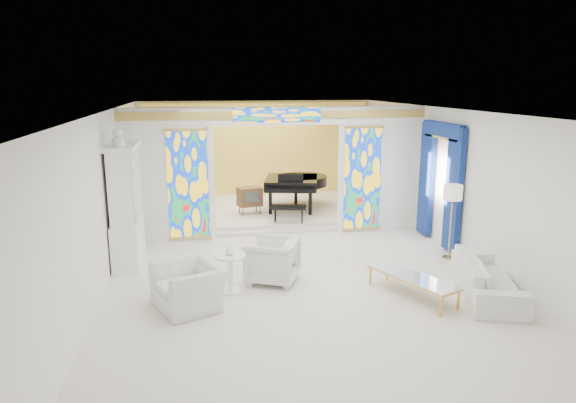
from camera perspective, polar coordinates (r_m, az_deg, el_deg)
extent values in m
plane|color=silver|center=(10.35, 0.55, -6.84)|extent=(12.00, 12.00, 0.00)
cube|color=white|center=(9.75, 0.59, 9.99)|extent=(7.00, 12.00, 0.02)
cube|color=white|center=(15.80, -3.51, 5.68)|extent=(7.00, 0.02, 3.00)
cube|color=white|center=(4.48, 15.50, -14.26)|extent=(7.00, 0.02, 3.00)
cube|color=white|center=(9.92, -19.72, 0.52)|extent=(0.02, 12.00, 3.00)
cube|color=white|center=(11.13, 18.58, 1.90)|extent=(0.02, 12.00, 3.00)
cube|color=white|center=(11.76, -13.37, 2.80)|extent=(2.00, 0.18, 3.00)
cube|color=white|center=(12.51, 10.18, 3.55)|extent=(2.00, 0.18, 3.00)
cube|color=white|center=(11.73, -1.26, 9.52)|extent=(3.00, 0.18, 0.40)
cube|color=white|center=(11.68, -8.44, 1.95)|extent=(0.12, 0.06, 2.60)
cube|color=white|center=(12.14, 5.87, 2.44)|extent=(0.12, 0.06, 2.60)
cube|color=white|center=(11.64, -1.18, 8.76)|extent=(3.24, 0.06, 0.12)
cube|color=gold|center=(11.63, -1.19, 9.59)|extent=(7.00, 0.05, 0.18)
cube|color=gold|center=(11.67, -11.04, 1.83)|extent=(0.90, 0.04, 2.40)
cube|color=gold|center=(12.28, 8.26, 2.50)|extent=(0.90, 0.04, 2.40)
cube|color=gold|center=(11.62, -1.18, 9.59)|extent=(2.00, 0.04, 0.34)
cube|color=silver|center=(14.20, -2.53, -0.94)|extent=(6.80, 3.80, 0.18)
cube|color=#E8C950|center=(15.68, -3.46, 5.62)|extent=(6.70, 0.10, 2.90)
cylinder|color=gold|center=(13.75, -1.74, 8.99)|extent=(0.48, 0.48, 0.30)
cube|color=navy|center=(11.15, 17.95, 1.18)|extent=(0.12, 0.55, 2.60)
cube|color=navy|center=(12.29, 15.14, 2.42)|extent=(0.12, 0.55, 2.60)
cube|color=navy|center=(11.55, 16.86, 7.68)|extent=(0.14, 1.70, 0.30)
cube|color=#E9C452|center=(11.57, 16.81, 6.84)|extent=(0.12, 1.50, 0.06)
cube|color=white|center=(10.71, -17.30, -4.22)|extent=(0.50, 1.40, 0.90)
cube|color=white|center=(10.44, -17.73, 1.82)|extent=(0.44, 1.30, 1.40)
cube|color=silver|center=(10.41, -16.47, 1.88)|extent=(0.01, 1.20, 1.30)
cube|color=white|center=(10.33, -18.01, 5.85)|extent=(0.56, 1.46, 0.08)
cylinder|color=white|center=(9.97, -18.32, 6.29)|extent=(0.22, 0.22, 0.16)
sphere|color=white|center=(9.95, -18.39, 7.20)|extent=(0.20, 0.20, 0.20)
imported|color=white|center=(8.45, -10.96, -9.21)|extent=(1.30, 1.38, 0.71)
imported|color=white|center=(9.30, -1.75, -6.58)|extent=(1.15, 1.14, 0.79)
imported|color=silver|center=(9.38, 21.33, -7.84)|extent=(1.48, 2.33, 0.63)
cylinder|color=white|center=(8.82, -6.48, -6.01)|extent=(0.58, 0.58, 0.04)
cylinder|color=white|center=(8.93, -6.42, -7.99)|extent=(0.10, 0.10, 0.63)
cylinder|color=white|center=(9.05, -6.37, -9.82)|extent=(0.38, 0.38, 0.03)
imported|color=silver|center=(8.79, -6.49, -5.35)|extent=(0.20, 0.20, 0.17)
cube|color=silver|center=(8.93, 13.64, -8.11)|extent=(1.12, 1.70, 0.04)
cube|color=gold|center=(8.93, 13.63, -8.21)|extent=(1.16, 1.73, 0.03)
cube|color=gold|center=(8.38, 16.60, -11.09)|extent=(0.05, 0.05, 0.34)
cube|color=gold|center=(8.70, 18.40, -10.32)|extent=(0.05, 0.05, 0.34)
cube|color=gold|center=(9.35, 9.12, -8.13)|extent=(0.05, 0.05, 0.34)
cube|color=gold|center=(9.63, 10.97, -7.56)|extent=(0.05, 0.05, 0.34)
cylinder|color=gold|center=(11.12, 17.36, -5.96)|extent=(0.30, 0.30, 0.03)
cylinder|color=gold|center=(10.92, 17.61, -2.53)|extent=(0.03, 0.03, 1.41)
cylinder|color=silver|center=(10.76, 17.85, 0.98)|extent=(0.43, 0.43, 0.30)
cube|color=black|center=(13.84, 0.40, 2.12)|extent=(1.67, 1.74, 0.26)
cylinder|color=black|center=(14.15, 1.60, 2.36)|extent=(1.63, 1.63, 0.26)
cube|color=black|center=(13.02, 0.21, 1.25)|extent=(1.30, 0.57, 0.09)
cube|color=beige|center=(12.94, 0.20, 1.26)|extent=(1.17, 0.36, 0.03)
cube|color=black|center=(13.29, 0.29, 2.57)|extent=(0.65, 0.18, 0.24)
cube|color=black|center=(12.53, 0.08, -0.63)|extent=(0.90, 0.52, 0.08)
cylinder|color=black|center=(13.32, -1.97, -0.19)|extent=(0.11, 0.11, 0.58)
cylinder|color=black|center=(13.27, 2.49, -0.25)|extent=(0.11, 0.11, 0.58)
cylinder|color=black|center=(14.47, 0.87, 0.89)|extent=(0.11, 0.11, 0.58)
cube|color=brown|center=(13.37, -4.29, 0.55)|extent=(0.68, 0.53, 0.49)
cube|color=#383D3A|center=(13.17, -4.01, 0.49)|extent=(0.38, 0.10, 0.31)
cone|color=brown|center=(13.24, -5.02, -1.14)|extent=(0.04, 0.04, 0.21)
cone|color=brown|center=(13.38, -3.12, -0.95)|extent=(0.04, 0.04, 0.21)
cone|color=brown|center=(13.51, -5.40, -0.86)|extent=(0.04, 0.04, 0.21)
cone|color=brown|center=(13.65, -3.54, -0.68)|extent=(0.04, 0.04, 0.21)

